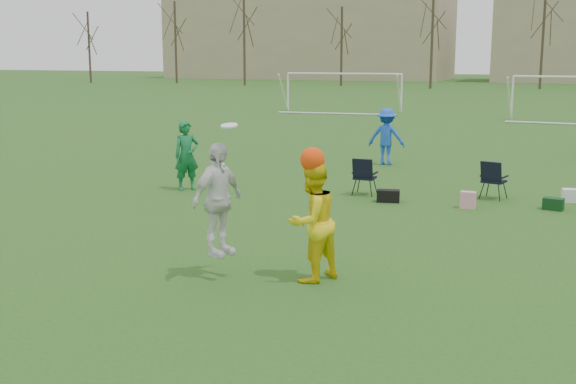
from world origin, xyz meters
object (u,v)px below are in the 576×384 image
at_px(fielder_green_near, 187,156).
at_px(center_contest, 275,211).
at_px(goal_left, 344,81).
at_px(fielder_blue, 386,137).

bearing_deg(fielder_green_near, center_contest, -98.08).
xyz_separation_m(center_contest, goal_left, (-9.36, 33.54, 0.81)).
distance_m(center_contest, goal_left, 34.83).
height_order(fielder_blue, center_contest, center_contest).
distance_m(fielder_green_near, fielder_blue, 7.46).
xyz_separation_m(fielder_green_near, goal_left, (-4.15, 27.19, 1.00)).
bearing_deg(fielder_blue, goal_left, -71.64).
relative_size(center_contest, goal_left, 0.34).
xyz_separation_m(fielder_green_near, center_contest, (5.21, -6.35, 0.19)).
xyz_separation_m(fielder_green_near, fielder_blue, (3.82, 6.40, 0.00)).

